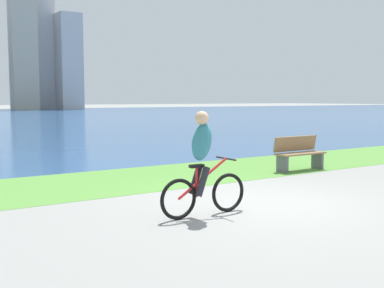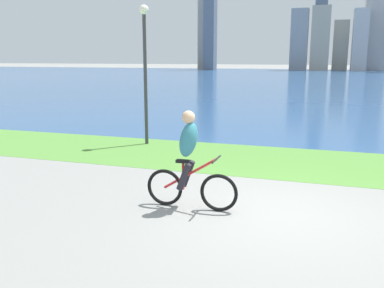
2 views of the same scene
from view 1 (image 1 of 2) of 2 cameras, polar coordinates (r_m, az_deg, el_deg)
The scene contains 4 objects.
ground_plane at distance 8.74m, azimuth 8.14°, elevation -7.05°, with size 300.00×300.00×0.00m, color gray.
grass_strip_bayside at distance 11.63m, azimuth -3.67°, elevation -3.86°, with size 120.00×3.34×0.01m, color #59933D.
cyclist_lead at distance 7.58m, azimuth 1.26°, elevation -2.47°, with size 1.62×0.52×1.69m.
bench_near_path at distance 12.83m, azimuth 12.74°, elevation -1.10°, with size 1.50×0.47×0.90m.
Camera 1 is at (-5.65, -6.39, 1.88)m, focal length 44.31 mm.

